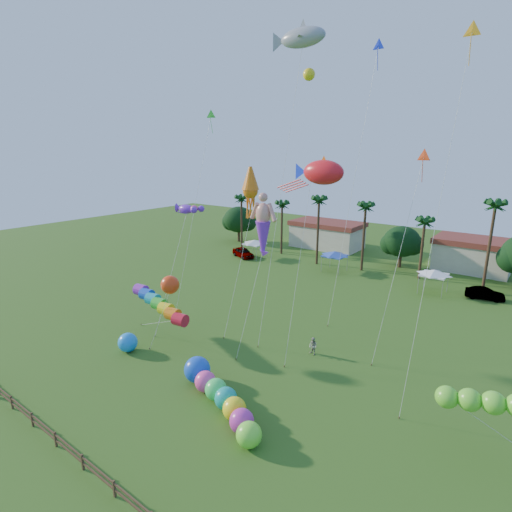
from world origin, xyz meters
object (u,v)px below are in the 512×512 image
Objects in this scene: car_b at (485,294)px; spectator_b at (313,346)px; blue_ball at (128,342)px; car_a at (243,252)px; caterpillar_inflatable at (219,394)px.

spectator_b is (-9.79, -24.24, 0.09)m from car_b.
car_b is at bearing 55.45° from blue_ball.
car_b is 2.69× the size of spectator_b.
car_a is 3.03× the size of spectator_b.
car_b is 40.83m from blue_ball.
car_b is 2.49× the size of blue_ball.
blue_ball is (-23.15, -33.63, 0.15)m from car_b.
spectator_b is (25.55, -21.92, -0.03)m from car_a.
car_b is 0.44× the size of caterpillar_inflatable.
car_a is at bearing 156.72° from spectator_b.
car_b is at bearing 85.37° from spectator_b.
caterpillar_inflatable reaches higher than car_a.
car_a is 2.81× the size of blue_ball.
caterpillar_inflatable is (-11.46, -34.52, 0.15)m from car_b.
spectator_b is at bearing 102.34° from caterpillar_inflatable.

